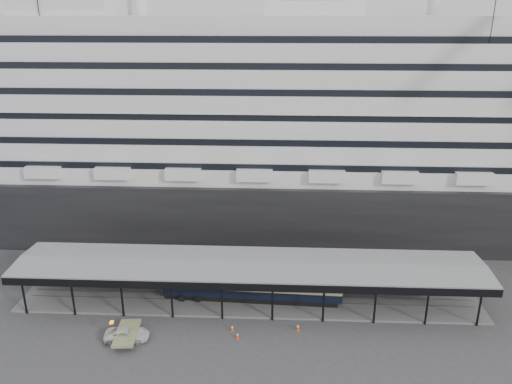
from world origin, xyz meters
TOP-DOWN VIEW (x-y plane):
  - ground at (0.00, 0.00)m, footprint 200.00×200.00m
  - cruise_ship at (0.05, 32.00)m, footprint 130.00×30.00m
  - platform_canopy at (0.00, 5.00)m, footprint 56.00×9.18m
  - port_truck at (-12.72, -3.49)m, footprint 4.91×2.56m
  - pullman_carriage at (0.38, 5.00)m, footprint 21.67×3.77m
  - traffic_cone_left at (-1.52, -1.33)m, footprint 0.43×0.43m
  - traffic_cone_mid at (-0.83, -2.69)m, footprint 0.46×0.46m
  - traffic_cone_right at (5.77, -0.92)m, footprint 0.53×0.53m

SIDE VIEW (x-z plane):
  - ground at x=0.00m, z-range 0.00..0.00m
  - traffic_cone_left at x=-1.52m, z-range 0.00..0.72m
  - traffic_cone_mid at x=-0.83m, z-range 0.00..0.74m
  - traffic_cone_right at x=5.77m, z-range 0.00..0.83m
  - port_truck at x=-12.72m, z-range 0.00..1.32m
  - platform_canopy at x=0.00m, z-range -0.29..5.01m
  - pullman_carriage at x=0.38m, z-range -8.01..13.16m
  - cruise_ship at x=0.05m, z-range -3.60..40.30m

